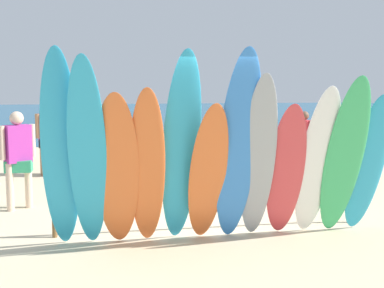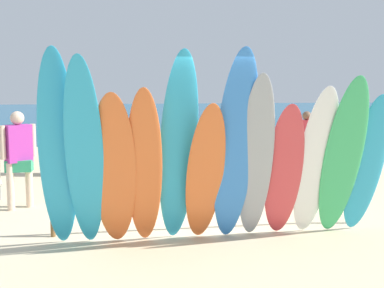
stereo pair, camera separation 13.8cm
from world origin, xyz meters
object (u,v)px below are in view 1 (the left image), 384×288
(surfboard_rack, at_px, (211,193))
(surfboard_white_9, at_px, (317,163))
(surfboard_orange_2, at_px, (117,172))
(beachgoer_near_rack, at_px, (49,134))
(beachgoer_photographing, at_px, (18,153))
(surfboard_orange_5, at_px, (208,174))
(surfboard_blue_6, at_px, (238,148))
(surfboard_teal_1, at_px, (88,157))
(beachgoer_by_water, at_px, (304,138))
(surfboard_orange_3, at_px, (147,169))
(surfboard_red_8, at_px, (286,171))
(surfboard_green_10, at_px, (344,158))
(beachgoer_midbeach, at_px, (87,138))
(surfboard_grey_7, at_px, (258,159))
(surfboard_teal_4, at_px, (181,150))
(surfboard_teal_11, at_px, (367,165))
(surfboard_teal_0, at_px, (61,152))

(surfboard_rack, distance_m, surfboard_white_9, 1.61)
(surfboard_orange_2, height_order, beachgoer_near_rack, surfboard_orange_2)
(surfboard_white_9, height_order, beachgoer_photographing, surfboard_white_9)
(surfboard_orange_2, xyz_separation_m, surfboard_orange_5, (1.20, 0.03, -0.07))
(surfboard_blue_6, bearing_deg, surfboard_teal_1, 179.27)
(beachgoer_by_water, distance_m, beachgoer_near_rack, 6.13)
(surfboard_orange_5, xyz_separation_m, beachgoer_photographing, (-2.84, 2.46, 0.01))
(surfboard_orange_3, height_order, beachgoer_by_water, surfboard_orange_3)
(surfboard_orange_2, relative_size, surfboard_orange_5, 1.07)
(surfboard_orange_3, bearing_deg, surfboard_red_8, 6.06)
(beachgoer_by_water, bearing_deg, surfboard_green_10, -36.61)
(beachgoer_midbeach, bearing_deg, surfboard_grey_7, -109.57)
(surfboard_white_9, height_order, surfboard_green_10, surfboard_green_10)
(surfboard_teal_4, bearing_deg, surfboard_teal_11, -2.65)
(surfboard_red_8, bearing_deg, surfboard_green_10, -2.10)
(surfboard_orange_2, relative_size, surfboard_grey_7, 0.90)
(surfboard_red_8, height_order, surfboard_white_9, surfboard_white_9)
(surfboard_blue_6, bearing_deg, beachgoer_photographing, 139.71)
(beachgoer_by_water, bearing_deg, surfboard_teal_4, -58.15)
(surfboard_blue_6, relative_size, surfboard_red_8, 1.35)
(surfboard_orange_2, distance_m, surfboard_orange_3, 0.39)
(beachgoer_by_water, bearing_deg, beachgoer_near_rack, -120.55)
(surfboard_orange_2, relative_size, surfboard_blue_6, 0.80)
(beachgoer_midbeach, bearing_deg, surfboard_teal_11, -96.59)
(surfboard_rack, distance_m, surfboard_orange_3, 1.34)
(surfboard_red_8, bearing_deg, surfboard_white_9, 0.79)
(beachgoer_near_rack, bearing_deg, surfboard_red_8, -88.62)
(surfboard_rack, xyz_separation_m, beachgoer_midbeach, (-1.97, 4.95, 0.34))
(surfboard_teal_4, relative_size, beachgoer_near_rack, 1.58)
(surfboard_orange_2, height_order, surfboard_white_9, surfboard_white_9)
(surfboard_orange_2, xyz_separation_m, surfboard_green_10, (3.13, -0.01, 0.10))
(surfboard_white_9, relative_size, beachgoer_by_water, 1.48)
(surfboard_teal_4, relative_size, surfboard_red_8, 1.34)
(surfboard_teal_4, distance_m, surfboard_grey_7, 1.06)
(beachgoer_by_water, bearing_deg, surfboard_white_9, -40.84)
(beachgoer_midbeach, bearing_deg, beachgoer_photographing, -151.60)
(surfboard_red_8, bearing_deg, surfboard_teal_0, -174.14)
(surfboard_teal_4, distance_m, beachgoer_near_rack, 6.31)
(surfboard_teal_4, bearing_deg, surfboard_teal_0, 175.92)
(surfboard_teal_4, bearing_deg, surfboard_orange_3, -177.99)
(surfboard_green_10, distance_m, beachgoer_by_water, 5.03)
(surfboard_teal_0, distance_m, surfboard_teal_11, 4.26)
(surfboard_orange_3, relative_size, surfboard_grey_7, 0.92)
(beachgoer_photographing, bearing_deg, surfboard_teal_0, 76.16)
(surfboard_teal_0, relative_size, beachgoer_by_water, 1.77)
(surfboard_grey_7, distance_m, beachgoer_near_rack, 6.80)
(surfboard_teal_11, distance_m, beachgoer_midbeach, 6.93)
(surfboard_blue_6, bearing_deg, surfboard_rack, 102.68)
(surfboard_teal_0, xyz_separation_m, surfboard_blue_6, (2.30, -0.10, 0.00))
(surfboard_green_10, bearing_deg, surfboard_red_8, 173.53)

